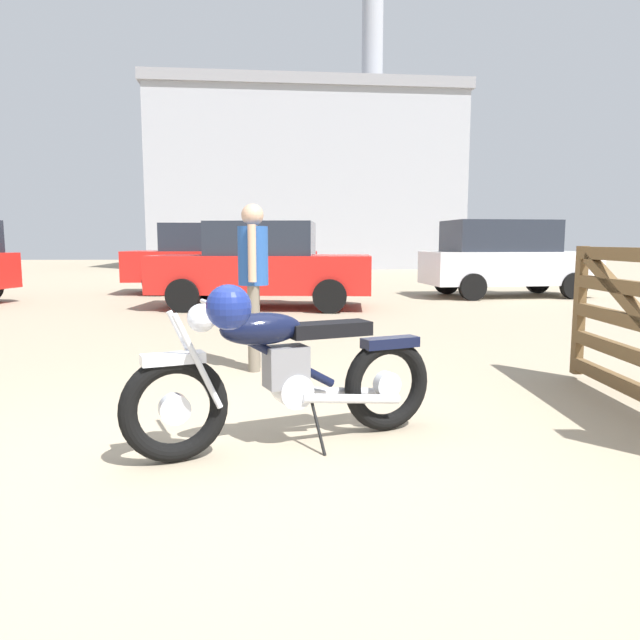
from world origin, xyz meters
TOP-DOWN VIEW (x-y plane):
  - ground_plane at (0.00, 0.00)m, footprint 80.00×80.00m
  - vintage_motorcycle at (0.16, 0.11)m, footprint 1.96×1.04m
  - bystander at (-0.20, 2.43)m, footprint 0.30×0.46m
  - silver_sedan_mid at (5.04, 10.41)m, footprint 4.06×2.16m
  - pale_sedan_back at (-0.51, 8.17)m, footprint 4.32×2.17m
  - white_estate_far at (-1.66, 11.73)m, footprint 4.79×2.16m
  - industrial_building at (0.30, 28.72)m, footprint 15.72×11.06m

SIDE VIEW (x-z plane):
  - ground_plane at x=0.00m, z-range 0.00..0.00m
  - vintage_motorcycle at x=0.16m, z-range -0.04..1.03m
  - pale_sedan_back at x=-0.51m, z-range 0.00..1.67m
  - silver_sedan_mid at x=5.04m, z-range 0.03..1.81m
  - white_estate_far at x=-1.66m, z-range 0.07..1.81m
  - bystander at x=-0.20m, z-range 0.19..1.85m
  - industrial_building at x=0.30m, z-range -3.60..12.43m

